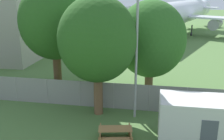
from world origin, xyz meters
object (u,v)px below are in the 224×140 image
(airplane, at_px, (178,13))
(portable_cabin, at_px, (194,120))
(tree_near_hangar, at_px, (97,40))
(tree_left_of_cabin, at_px, (151,39))
(tree_far_right, at_px, (54,22))
(picnic_bench_near_cabin, at_px, (115,133))

(airplane, distance_m, portable_cabin, 37.98)
(airplane, xyz_separation_m, portable_cabin, (-1.31, -37.85, -2.83))
(tree_near_hangar, height_order, tree_left_of_cabin, tree_near_hangar)
(portable_cabin, distance_m, tree_far_right, 12.88)
(picnic_bench_near_cabin, bearing_deg, portable_cabin, 8.57)
(airplane, xyz_separation_m, tree_far_right, (-11.69, -31.76, 1.75))
(airplane, bearing_deg, tree_near_hangar, 9.71)
(tree_near_hangar, bearing_deg, portable_cabin, -22.83)
(tree_left_of_cabin, distance_m, tree_far_right, 7.75)
(tree_near_hangar, xyz_separation_m, tree_left_of_cabin, (3.29, 4.44, -0.66))
(tree_near_hangar, distance_m, tree_far_right, 5.60)
(picnic_bench_near_cabin, bearing_deg, tree_far_right, 131.65)
(picnic_bench_near_cabin, distance_m, tree_far_right, 10.53)
(airplane, relative_size, tree_left_of_cabin, 4.85)
(airplane, relative_size, tree_near_hangar, 4.59)
(airplane, bearing_deg, tree_left_of_cabin, 13.95)
(tree_near_hangar, relative_size, tree_far_right, 0.90)
(portable_cabin, bearing_deg, airplane, 87.54)
(picnic_bench_near_cabin, height_order, tree_left_of_cabin, tree_left_of_cabin)
(tree_near_hangar, relative_size, tree_left_of_cabin, 1.06)
(airplane, distance_m, tree_near_hangar, 36.08)
(tree_near_hangar, distance_m, tree_left_of_cabin, 5.56)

